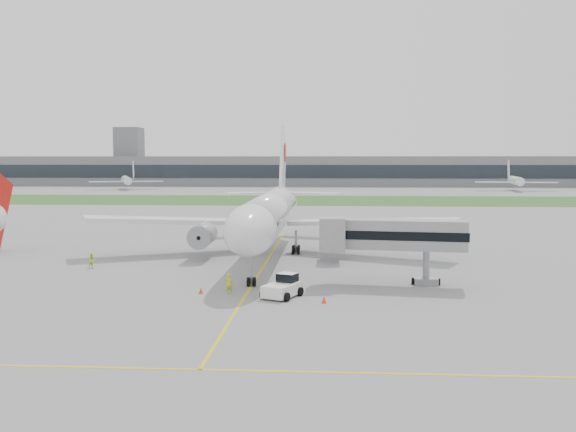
# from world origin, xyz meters

# --- Properties ---
(ground) EXTENTS (600.00, 600.00, 0.00)m
(ground) POSITION_xyz_m (0.00, 0.00, 0.00)
(ground) COLOR gray
(ground) RESTS_ON ground
(apron_markings) EXTENTS (70.00, 70.00, 0.04)m
(apron_markings) POSITION_xyz_m (0.00, -5.00, 0.00)
(apron_markings) COLOR yellow
(apron_markings) RESTS_ON ground
(grass_strip) EXTENTS (600.00, 50.00, 0.02)m
(grass_strip) POSITION_xyz_m (0.00, 120.00, 0.01)
(grass_strip) COLOR #275520
(grass_strip) RESTS_ON ground
(terminal_building) EXTENTS (320.00, 22.30, 14.00)m
(terminal_building) POSITION_xyz_m (0.00, 229.87, 7.00)
(terminal_building) COLOR slate
(terminal_building) RESTS_ON ground
(control_tower) EXTENTS (12.00, 12.00, 56.00)m
(control_tower) POSITION_xyz_m (-90.00, 232.00, 0.00)
(control_tower) COLOR slate
(control_tower) RESTS_ON ground
(airliner) EXTENTS (48.13, 53.95, 17.88)m
(airliner) POSITION_xyz_m (0.00, 4.87, 5.66)
(airliner) COLOR white
(airliner) RESTS_ON ground
(pushback_tug) EXTENTS (3.86, 4.53, 2.03)m
(pushback_tug) POSITION_xyz_m (3.46, -19.52, 0.93)
(pushback_tug) COLOR white
(pushback_tug) RESTS_ON ground
(jet_bridge) EXTENTS (14.54, 4.78, 6.63)m
(jet_bridge) POSITION_xyz_m (13.29, -13.24, 4.91)
(jet_bridge) COLOR gray
(jet_bridge) RESTS_ON ground
(safety_cone_left) EXTENTS (0.43, 0.43, 0.59)m
(safety_cone_left) POSITION_xyz_m (-4.23, -18.68, 0.30)
(safety_cone_left) COLOR #FF3F0D
(safety_cone_left) RESTS_ON ground
(safety_cone_right) EXTENTS (0.44, 0.44, 0.61)m
(safety_cone_right) POSITION_xyz_m (7.13, -21.94, 0.30)
(safety_cone_right) COLOR #FF3F0D
(safety_cone_right) RESTS_ON ground
(ground_crew_near) EXTENTS (0.81, 0.64, 1.95)m
(ground_crew_near) POSITION_xyz_m (-1.63, -18.58, 0.97)
(ground_crew_near) COLOR #C2CE22
(ground_crew_near) RESTS_ON ground
(ground_crew_far) EXTENTS (1.07, 1.08, 1.76)m
(ground_crew_far) POSITION_xyz_m (-19.30, -5.94, 0.88)
(ground_crew_far) COLOR #CCED27
(ground_crew_far) RESTS_ON ground
(distant_aircraft_left) EXTENTS (37.40, 35.35, 11.46)m
(distant_aircraft_left) POSITION_xyz_m (-77.04, 186.17, 0.00)
(distant_aircraft_left) COLOR white
(distant_aircraft_left) RESTS_ON ground
(distant_aircraft_right) EXTENTS (34.99, 31.94, 11.89)m
(distant_aircraft_right) POSITION_xyz_m (81.50, 183.83, 0.00)
(distant_aircraft_right) COLOR white
(distant_aircraft_right) RESTS_ON ground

